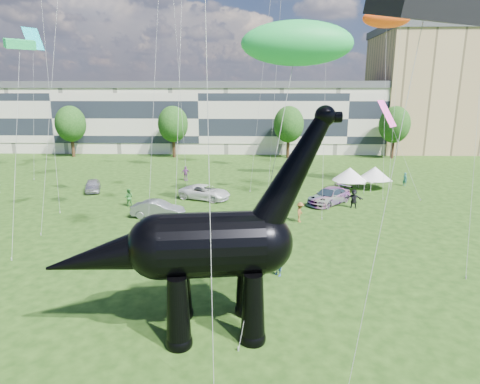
{
  "coord_description": "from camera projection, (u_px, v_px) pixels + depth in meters",
  "views": [
    {
      "loc": [
        1.81,
        -16.77,
        11.19
      ],
      "look_at": [
        1.04,
        8.0,
        5.0
      ],
      "focal_mm": 30.0,
      "sensor_mm": 36.0,
      "label": 1
    }
  ],
  "objects": [
    {
      "name": "ground",
      "position": [
        213.0,
        335.0,
        19.03
      ],
      "size": [
        220.0,
        220.0,
        0.0
      ],
      "primitive_type": "plane",
      "color": "#16330C",
      "rests_on": "ground"
    },
    {
      "name": "terrace_row",
      "position": [
        202.0,
        119.0,
        77.94
      ],
      "size": [
        78.0,
        11.0,
        12.0
      ],
      "primitive_type": "cube",
      "color": "beige",
      "rests_on": "ground"
    },
    {
      "name": "apartment_block",
      "position": [
        448.0,
        93.0,
        78.18
      ],
      "size": [
        28.0,
        18.0,
        22.0
      ],
      "primitive_type": "cube",
      "color": "tan",
      "rests_on": "ground"
    },
    {
      "name": "tree_far_left",
      "position": [
        70.0,
        121.0,
        69.81
      ],
      "size": [
        5.2,
        5.2,
        9.44
      ],
      "color": "#382314",
      "rests_on": "ground"
    },
    {
      "name": "tree_mid_left",
      "position": [
        173.0,
        121.0,
        69.26
      ],
      "size": [
        5.2,
        5.2,
        9.44
      ],
      "color": "#382314",
      "rests_on": "ground"
    },
    {
      "name": "tree_mid_right",
      "position": [
        289.0,
        121.0,
        68.65
      ],
      "size": [
        5.2,
        5.2,
        9.44
      ],
      "color": "#382314",
      "rests_on": "ground"
    },
    {
      "name": "tree_far_right",
      "position": [
        395.0,
        122.0,
        68.11
      ],
      "size": [
        5.2,
        5.2,
        9.44
      ],
      "color": "#382314",
      "rests_on": "ground"
    },
    {
      "name": "dinosaur_sculpture",
      "position": [
        201.0,
        249.0,
        18.48
      ],
      "size": [
        13.59,
        4.29,
        11.06
      ],
      "rotation": [
        0.0,
        0.0,
        0.13
      ],
      "color": "black",
      "rests_on": "ground"
    },
    {
      "name": "car_silver",
      "position": [
        93.0,
        185.0,
        46.29
      ],
      "size": [
        2.88,
        4.41,
        1.4
      ],
      "primitive_type": "imported",
      "rotation": [
        0.0,
        0.0,
        0.33
      ],
      "color": "#AFAEB2",
      "rests_on": "ground"
    },
    {
      "name": "car_grey",
      "position": [
        158.0,
        209.0,
        36.59
      ],
      "size": [
        4.96,
        2.32,
        1.57
      ],
      "primitive_type": "imported",
      "rotation": [
        0.0,
        0.0,
        1.43
      ],
      "color": "slate",
      "rests_on": "ground"
    },
    {
      "name": "car_white",
      "position": [
        205.0,
        192.0,
        42.87
      ],
      "size": [
        6.08,
        4.41,
        1.54
      ],
      "primitive_type": "imported",
      "rotation": [
        0.0,
        0.0,
        1.19
      ],
      "color": "silver",
      "rests_on": "ground"
    },
    {
      "name": "car_dark",
      "position": [
        329.0,
        196.0,
        41.13
      ],
      "size": [
        5.58,
        5.72,
        1.65
      ],
      "primitive_type": "imported",
      "rotation": [
        0.0,
        0.0,
        -0.76
      ],
      "color": "#595960",
      "rests_on": "ground"
    },
    {
      "name": "gazebo_near",
      "position": [
        375.0,
        173.0,
        47.46
      ],
      "size": [
        4.82,
        4.82,
        2.64
      ],
      "rotation": [
        0.0,
        0.0,
        0.34
      ],
      "color": "silver",
      "rests_on": "ground"
    },
    {
      "name": "gazebo_far",
      "position": [
        350.0,
        174.0,
        46.57
      ],
      "size": [
        4.06,
        4.06,
        2.71
      ],
      "rotation": [
        0.0,
        0.0,
        -0.05
      ],
      "color": "silver",
      "rests_on": "ground"
    },
    {
      "name": "visitors",
      "position": [
        206.0,
        213.0,
        35.18
      ],
      "size": [
        48.88,
        40.79,
        1.89
      ],
      "color": "#AD2B38",
      "rests_on": "ground"
    }
  ]
}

